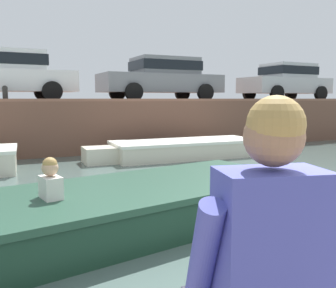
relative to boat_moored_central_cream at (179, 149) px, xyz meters
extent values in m
plane|color=#4C605B|center=(-2.24, -3.29, -0.25)|extent=(400.00, 400.00, 0.00)
cube|color=brown|center=(-2.24, 4.58, 0.56)|extent=(60.00, 6.00, 1.63)
cube|color=brown|center=(-2.24, 1.70, 1.42)|extent=(60.00, 0.24, 0.08)
cube|color=silver|center=(0.21, -0.01, -0.04)|extent=(4.24, 1.62, 0.43)
cube|color=silver|center=(-2.31, 0.07, -0.04)|extent=(0.86, 0.85, 0.43)
cube|color=white|center=(0.21, -0.01, 0.22)|extent=(4.31, 1.68, 0.08)
cube|color=brown|center=(0.52, -0.01, 0.12)|extent=(0.28, 1.35, 0.06)
cube|color=#193828|center=(-3.42, -5.07, -0.02)|extent=(5.58, 2.79, 0.48)
cube|color=#244836|center=(-3.42, -5.07, 0.26)|extent=(5.65, 2.86, 0.08)
cube|color=brown|center=(-3.02, -5.00, 0.16)|extent=(0.54, 1.65, 0.06)
cube|color=black|center=(-0.70, -4.55, 0.08)|extent=(0.19, 0.23, 0.45)
cube|color=silver|center=(-4.20, -5.22, 0.34)|extent=(0.26, 0.35, 0.44)
sphere|color=tan|center=(-4.20, -5.22, 0.66)|extent=(0.19, 0.19, 0.19)
sphere|color=tan|center=(-4.20, -5.22, 0.70)|extent=(0.17, 0.17, 0.17)
cube|color=white|center=(-4.59, 2.93, 2.00)|extent=(4.42, 1.86, 0.64)
cube|color=white|center=(-4.42, 2.94, 2.62)|extent=(2.24, 1.57, 0.60)
cube|color=black|center=(-4.42, 2.94, 2.62)|extent=(2.33, 1.60, 0.33)
cylinder|color=black|center=(-3.21, 2.13, 1.68)|extent=(0.61, 0.21, 0.60)
cylinder|color=black|center=(-3.28, 3.84, 1.68)|extent=(0.61, 0.21, 0.60)
cube|color=slate|center=(0.68, 2.93, 2.00)|extent=(4.39, 1.81, 0.64)
cube|color=slate|center=(0.86, 2.93, 2.62)|extent=(2.20, 1.57, 0.60)
cube|color=black|center=(0.86, 2.93, 2.62)|extent=(2.29, 1.60, 0.33)
cylinder|color=black|center=(-0.66, 2.02, 1.68)|extent=(0.60, 0.19, 0.60)
cylinder|color=black|center=(-0.68, 3.80, 1.68)|extent=(0.60, 0.19, 0.60)
cylinder|color=black|center=(2.05, 2.06, 1.68)|extent=(0.60, 0.19, 0.60)
cylinder|color=black|center=(2.02, 3.84, 1.68)|extent=(0.60, 0.19, 0.60)
cube|color=#B7BABC|center=(6.43, 2.93, 2.00)|extent=(3.92, 1.79, 0.64)
cube|color=#B7BABC|center=(6.58, 2.93, 2.62)|extent=(1.98, 1.53, 0.60)
cube|color=black|center=(6.58, 2.93, 2.62)|extent=(2.06, 1.56, 0.33)
cylinder|color=black|center=(5.26, 2.04, 1.68)|extent=(0.61, 0.20, 0.60)
cylinder|color=black|center=(5.20, 3.74, 1.68)|extent=(0.61, 0.20, 0.60)
cylinder|color=black|center=(7.65, 2.12, 1.68)|extent=(0.61, 0.20, 0.60)
cylinder|color=black|center=(7.60, 3.82, 1.68)|extent=(0.61, 0.20, 0.60)
cylinder|color=#2D2B28|center=(-4.51, 1.83, 1.55)|extent=(0.14, 0.14, 0.35)
sphere|color=#2D2B28|center=(-4.51, 1.83, 1.75)|extent=(0.15, 0.15, 0.15)
cube|color=#4C51B2|center=(-3.90, -8.68, 0.96)|extent=(0.40, 0.30, 0.52)
cylinder|color=#4C51B2|center=(-3.67, -8.68, 0.91)|extent=(0.15, 0.30, 0.47)
cylinder|color=#4C51B2|center=(-4.10, -8.58, 0.91)|extent=(0.15, 0.30, 0.47)
sphere|color=#A37556|center=(-3.90, -8.68, 1.33)|extent=(0.20, 0.20, 0.20)
sphere|color=tan|center=(-3.90, -8.69, 1.37)|extent=(0.19, 0.19, 0.19)
camera|label=1|loc=(-4.71, -9.64, 1.46)|focal=40.00mm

